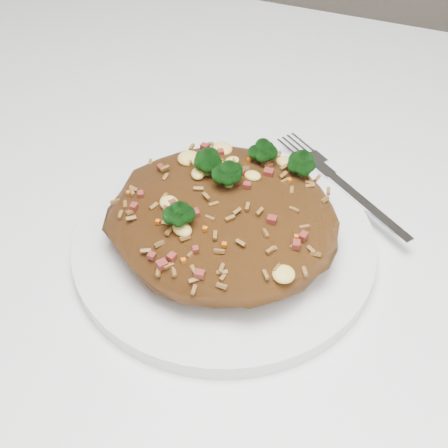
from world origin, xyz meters
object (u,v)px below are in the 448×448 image
(fried_rice, at_px, (224,210))
(fork, at_px, (348,190))
(dining_table, at_px, (180,276))
(plate, at_px, (224,243))

(fried_rice, xyz_separation_m, fork, (0.08, 0.09, -0.03))
(dining_table, bearing_deg, plate, -27.31)
(dining_table, distance_m, fried_rice, 0.15)
(fork, bearing_deg, dining_table, -120.78)
(dining_table, height_order, fork, fork)
(fried_rice, bearing_deg, fork, 47.55)
(dining_table, height_order, plate, plate)
(dining_table, bearing_deg, fork, 23.26)
(dining_table, relative_size, plate, 5.00)
(fried_rice, bearing_deg, plate, -96.08)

